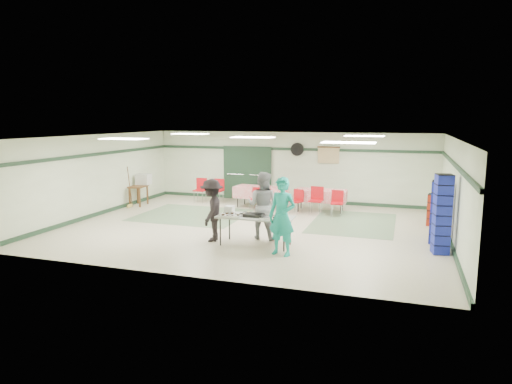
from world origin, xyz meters
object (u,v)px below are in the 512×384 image
(chair_b, at_px, (297,199))
(crate_stack_blue_a, at_px, (439,213))
(dining_table_b, at_px, (261,192))
(volunteer_grey, at_px, (263,205))
(chair_a, at_px, (316,197))
(volunteer_teal, at_px, (282,216))
(serving_table, at_px, (255,218))
(chair_loose_b, at_px, (201,188))
(chair_c, at_px, (337,200))
(dining_table_a, at_px, (321,195))
(crate_stack_blue_b, at_px, (442,214))
(chair_d, at_px, (257,197))
(crate_stack_red, at_px, (434,210))
(printer_table, at_px, (138,189))
(volunteer_dark, at_px, (212,210))
(chair_loose_a, at_px, (218,188))
(office_printer, at_px, (143,179))

(chair_b, xyz_separation_m, crate_stack_blue_a, (4.35, -2.59, 0.32))
(dining_table_b, bearing_deg, volunteer_grey, -66.80)
(chair_a, bearing_deg, volunteer_teal, -85.95)
(serving_table, relative_size, chair_loose_b, 2.09)
(volunteer_grey, relative_size, dining_table_b, 0.94)
(chair_a, distance_m, chair_c, 0.70)
(dining_table_a, relative_size, chair_c, 2.11)
(crate_stack_blue_a, distance_m, crate_stack_blue_b, 0.96)
(chair_d, relative_size, chair_loose_b, 0.88)
(volunteer_grey, xyz_separation_m, dining_table_a, (0.83, 4.09, -0.34))
(dining_table_b, xyz_separation_m, chair_loose_b, (-2.53, 0.29, 0.00))
(dining_table_b, distance_m, chair_b, 1.61)
(crate_stack_red, distance_m, printer_table, 10.30)
(volunteer_grey, bearing_deg, chair_a, -96.07)
(volunteer_dark, xyz_separation_m, chair_loose_a, (-2.04, 5.24, -0.27))
(chair_a, distance_m, crate_stack_blue_a, 4.53)
(printer_table, bearing_deg, crate_stack_blue_b, -22.09)
(dining_table_b, bearing_deg, office_printer, -166.50)
(dining_table_a, bearing_deg, crate_stack_blue_a, -43.22)
(volunteer_dark, height_order, chair_d, volunteer_dark)
(volunteer_grey, relative_size, chair_loose_b, 1.95)
(dining_table_b, height_order, crate_stack_red, crate_stack_red)
(chair_b, relative_size, crate_stack_red, 0.85)
(dining_table_b, xyz_separation_m, crate_stack_blue_b, (5.85, -4.12, 0.40))
(volunteer_grey, xyz_separation_m, chair_loose_b, (-3.89, 4.39, -0.34))
(volunteer_teal, xyz_separation_m, chair_d, (-2.22, 4.83, -0.44))
(volunteer_dark, bearing_deg, chair_loose_a, -169.93)
(chair_loose_b, relative_size, printer_table, 1.14)
(chair_c, relative_size, chair_loose_a, 0.94)
(dining_table_a, bearing_deg, dining_table_b, 177.71)
(chair_b, bearing_deg, volunteer_grey, -72.17)
(volunteer_grey, xyz_separation_m, crate_stack_red, (4.49, 3.01, -0.42))
(serving_table, bearing_deg, crate_stack_blue_a, 20.26)
(chair_d, height_order, crate_stack_blue_a, crate_stack_blue_a)
(volunteer_grey, bearing_deg, serving_table, 98.62)
(volunteer_dark, height_order, chair_loose_b, volunteer_dark)
(chair_loose_b, distance_m, office_printer, 2.18)
(dining_table_b, height_order, office_printer, office_printer)
(chair_d, relative_size, printer_table, 1.00)
(chair_a, relative_size, crate_stack_red, 0.97)
(volunteer_dark, height_order, chair_b, volunteer_dark)
(chair_d, bearing_deg, printer_table, -170.07)
(chair_b, height_order, chair_d, chair_b)
(dining_table_b, distance_m, chair_loose_a, 1.94)
(serving_table, relative_size, chair_loose_a, 2.15)
(volunteer_teal, distance_m, volunteer_dark, 2.20)
(chair_d, relative_size, crate_stack_blue_b, 0.42)
(serving_table, relative_size, dining_table_b, 1.00)
(volunteer_grey, bearing_deg, crate_stack_red, -139.57)
(dining_table_b, distance_m, office_printer, 4.51)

